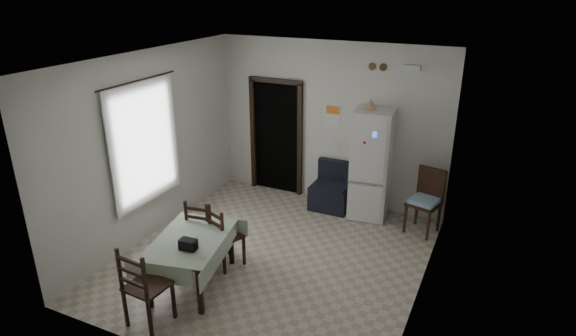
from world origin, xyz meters
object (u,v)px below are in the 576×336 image
at_px(navy_seat, 332,186).
at_px(dining_chair_far_right, 226,235).
at_px(dining_chair_far_left, 205,228).
at_px(dining_chair_near_head, 147,285).
at_px(fridge, 372,165).
at_px(corner_chair, 424,202).
at_px(dining_table, 192,261).

xyz_separation_m(navy_seat, dining_chair_far_right, (-0.72, -2.37, 0.06)).
bearing_deg(dining_chair_far_left, dining_chair_far_right, 169.27).
relative_size(dining_chair_far_right, dining_chair_near_head, 0.89).
xyz_separation_m(fridge, dining_chair_far_right, (-1.41, -2.37, -0.47)).
xyz_separation_m(corner_chair, dining_chair_far_left, (-2.72, -2.14, -0.04)).
distance_m(dining_table, dining_chair_far_right, 0.62).
xyz_separation_m(fridge, dining_chair_near_head, (-1.57, -3.83, -0.41)).
relative_size(fridge, dining_table, 1.42).
bearing_deg(fridge, dining_chair_far_left, -132.33).
bearing_deg(corner_chair, dining_chair_far_right, -122.13).
bearing_deg(navy_seat, dining_chair_far_left, -114.73).
relative_size(navy_seat, dining_chair_near_head, 0.77).
xyz_separation_m(navy_seat, corner_chair, (1.64, -0.21, 0.12)).
bearing_deg(dining_chair_far_left, dining_table, 100.45).
height_order(fridge, navy_seat, fridge).
height_order(fridge, dining_chair_far_right, fridge).
xyz_separation_m(fridge, navy_seat, (-0.69, 0.00, -0.53)).
relative_size(dining_table, dining_chair_far_right, 1.40).
relative_size(navy_seat, corner_chair, 0.78).
bearing_deg(dining_chair_near_head, navy_seat, -98.40).
height_order(dining_chair_far_left, dining_chair_near_head, dining_chair_near_head).
bearing_deg(dining_chair_far_left, dining_chair_near_head, 90.13).
bearing_deg(navy_seat, fridge, -0.03).
distance_m(navy_seat, dining_chair_far_left, 2.59).
bearing_deg(fridge, dining_chair_far_right, -126.00).
distance_m(fridge, dining_chair_far_left, 2.98).
height_order(navy_seat, dining_table, navy_seat).
relative_size(navy_seat, dining_table, 0.62).
bearing_deg(dining_table, dining_chair_far_right, 61.76).
distance_m(dining_table, dining_chair_far_left, 0.65).
relative_size(fridge, dining_chair_near_head, 1.78).
bearing_deg(corner_chair, dining_chair_near_head, -109.48).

